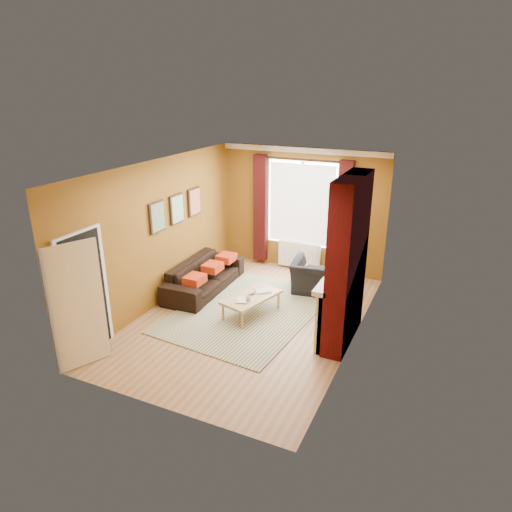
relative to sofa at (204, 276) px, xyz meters
name	(u,v)px	position (x,y,z in m)	size (l,w,h in m)	color
ground	(250,318)	(1.42, -0.74, -0.32)	(5.50, 5.50, 0.00)	olive
room_walls	(289,248)	(2.05, -0.46, 1.06)	(3.82, 5.54, 2.83)	brown
striped_rug	(247,311)	(1.25, -0.51, -0.31)	(2.64, 3.46, 0.02)	#314F89
sofa	(204,276)	(0.00, 0.00, 0.00)	(2.17, 0.85, 0.63)	black
armchair	(318,276)	(2.20, 0.90, 0.03)	(1.06, 0.93, 0.69)	black
coffee_table	(251,298)	(1.38, -0.60, 0.03)	(0.88, 1.28, 0.39)	tan
wicker_stool	(299,273)	(1.70, 1.14, -0.09)	(0.47, 0.47, 0.46)	#A17D45
floor_lamp	(354,225)	(2.75, 1.36, 1.09)	(0.32, 0.32, 1.78)	black
book_a	(236,300)	(1.21, -0.89, 0.08)	(0.20, 0.27, 0.03)	#999999
book_b	(261,289)	(1.42, -0.25, 0.08)	(0.21, 0.28, 0.02)	#999999
mug	(248,299)	(1.41, -0.82, 0.12)	(0.11, 0.11, 0.10)	#999999
tv_remote	(251,294)	(1.36, -0.56, 0.08)	(0.11, 0.16, 0.02)	#252528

